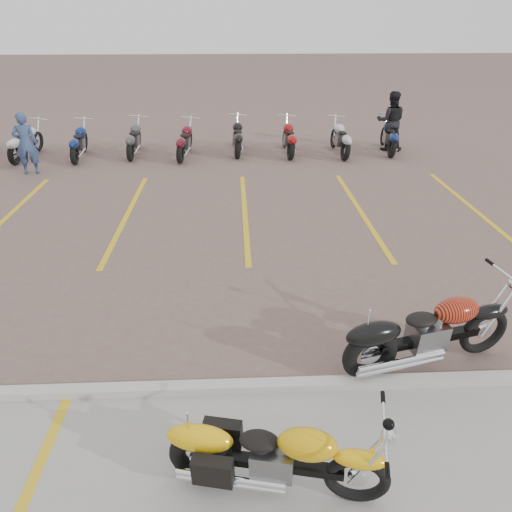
{
  "coord_description": "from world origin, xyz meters",
  "views": [
    {
      "loc": [
        -0.24,
        -6.78,
        4.23
      ],
      "look_at": [
        0.09,
        0.23,
        0.75
      ],
      "focal_mm": 35.0,
      "sensor_mm": 36.0,
      "label": 1
    }
  ],
  "objects": [
    {
      "name": "person_a",
      "position": [
        -6.04,
        7.38,
        0.86
      ],
      "size": [
        0.71,
        0.55,
        1.73
      ],
      "primitive_type": "imported",
      "rotation": [
        0.0,
        0.0,
        3.39
      ],
      "color": "navy",
      "rests_on": "ground"
    },
    {
      "name": "ground",
      "position": [
        0.0,
        0.0,
        0.0
      ],
      "size": [
        100.0,
        100.0,
        0.0
      ],
      "primitive_type": "plane",
      "color": "brown",
      "rests_on": "ground"
    },
    {
      "name": "flame_cruiser",
      "position": [
        2.16,
        -1.62,
        0.49
      ],
      "size": [
        2.37,
        0.74,
        0.99
      ],
      "rotation": [
        0.08,
        0.0,
        0.25
      ],
      "color": "black",
      "rests_on": "ground"
    },
    {
      "name": "bg_bike_row",
      "position": [
        -2.61,
        9.22,
        0.55
      ],
      "size": [
        15.51,
        2.0,
        1.1
      ],
      "color": "black",
      "rests_on": "ground"
    },
    {
      "name": "yellow_cruiser",
      "position": [
        0.07,
        -3.41,
        0.43
      ],
      "size": [
        2.1,
        0.58,
        0.87
      ],
      "rotation": [
        0.11,
        0.0,
        -0.21
      ],
      "color": "black",
      "rests_on": "ground"
    },
    {
      "name": "parking_stripes",
      "position": [
        0.0,
        4.0,
        0.0
      ],
      "size": [
        38.0,
        5.5,
        0.01
      ],
      "primitive_type": null,
      "color": "gold",
      "rests_on": "ground"
    },
    {
      "name": "person_b",
      "position": [
        4.94,
        9.57,
        0.95
      ],
      "size": [
        1.04,
        0.88,
        1.89
      ],
      "primitive_type": "imported",
      "rotation": [
        0.0,
        0.0,
        2.94
      ],
      "color": "black",
      "rests_on": "ground"
    },
    {
      "name": "curb",
      "position": [
        0.0,
        -2.0,
        0.06
      ],
      "size": [
        60.0,
        0.18,
        0.12
      ],
      "primitive_type": "cube",
      "color": "#ADAAA3",
      "rests_on": "ground"
    }
  ]
}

